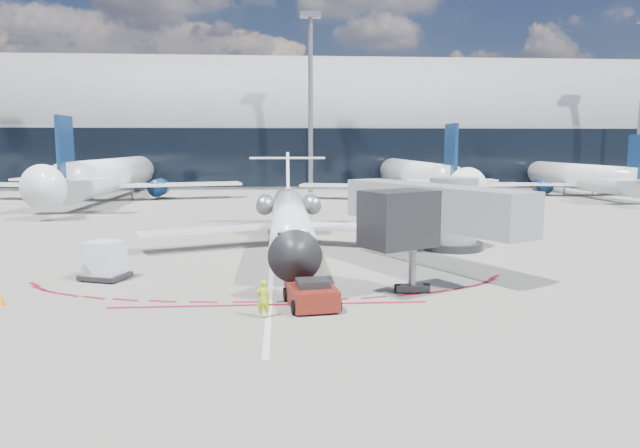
{
  "coord_description": "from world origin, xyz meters",
  "views": [
    {
      "loc": [
        0.55,
        -35.87,
        6.98
      ],
      "look_at": [
        2.98,
        -0.87,
        2.08
      ],
      "focal_mm": 32.0,
      "sensor_mm": 36.0,
      "label": 1
    }
  ],
  "objects": [
    {
      "name": "light_mast_centre",
      "position": [
        5.0,
        48.0,
        12.5
      ],
      "size": [
        0.7,
        0.7,
        25.0
      ],
      "primitive_type": "cylinder",
      "color": "gray",
      "rests_on": "ground"
    },
    {
      "name": "safety_cone_left",
      "position": [
        -11.73,
        -10.75,
        0.26
      ],
      "size": [
        0.38,
        0.38,
        0.53
      ],
      "primitive_type": "cone",
      "color": "orange",
      "rests_on": "ground"
    },
    {
      "name": "apron_stop_bar",
      "position": [
        0.0,
        -11.5,
        0.01
      ],
      "size": [
        14.0,
        0.25,
        0.01
      ],
      "primitive_type": "cube",
      "color": "maroon",
      "rests_on": "ground"
    },
    {
      "name": "pushback_tug",
      "position": [
        1.84,
        -11.85,
        0.56
      ],
      "size": [
        2.45,
        4.95,
        1.26
      ],
      "rotation": [
        0.0,
        0.0,
        0.15
      ],
      "color": "#63140E",
      "rests_on": "ground"
    },
    {
      "name": "bg_airliner_2",
      "position": [
        18.12,
        37.27,
        5.7
      ],
      "size": [
        35.24,
        37.32,
        11.4
      ],
      "primitive_type": null,
      "color": "white",
      "rests_on": "ground"
    },
    {
      "name": "apron_centerline",
      "position": [
        0.0,
        2.0,
        0.01
      ],
      "size": [
        0.25,
        40.0,
        0.01
      ],
      "primitive_type": "cube",
      "color": "silver",
      "rests_on": "ground"
    },
    {
      "name": "terminal_building",
      "position": [
        0.0,
        64.97,
        8.52
      ],
      "size": [
        150.0,
        24.15,
        24.0
      ],
      "color": "gray",
      "rests_on": "ground"
    },
    {
      "name": "bg_airliner_3",
      "position": [
        41.73,
        41.1,
        5.1
      ],
      "size": [
        31.5,
        33.36,
        10.19
      ],
      "primitive_type": null,
      "color": "white",
      "rests_on": "ground"
    },
    {
      "name": "ramp_worker",
      "position": [
        -0.2,
        -13.39,
        0.81
      ],
      "size": [
        0.68,
        0.55,
        1.61
      ],
      "primitive_type": "imported",
      "rotation": [
        0.0,
        0.0,
        3.46
      ],
      "color": "#B7D716",
      "rests_on": "ground"
    },
    {
      "name": "regional_jet",
      "position": [
        1.15,
        2.12,
        2.13
      ],
      "size": [
        20.62,
        25.42,
        6.37
      ],
      "color": "white",
      "rests_on": "ground"
    },
    {
      "name": "jet_bridge",
      "position": [
        9.79,
        -3.01,
        3.01
      ],
      "size": [
        10.03,
        15.2,
        4.9
      ],
      "color": "gray",
      "rests_on": "ground"
    },
    {
      "name": "safety_cone_right",
      "position": [
        1.64,
        -12.25,
        0.24
      ],
      "size": [
        0.35,
        0.35,
        0.48
      ],
      "primitive_type": "cone",
      "color": "orange",
      "rests_on": "ground"
    },
    {
      "name": "bg_airliner_1",
      "position": [
        -20.82,
        39.15,
        6.14
      ],
      "size": [
        37.98,
        40.22,
        12.29
      ],
      "primitive_type": null,
      "color": "white",
      "rests_on": "ground"
    },
    {
      "name": "ground",
      "position": [
        0.0,
        0.0,
        0.0
      ],
      "size": [
        260.0,
        260.0,
        0.0
      ],
      "primitive_type": "plane",
      "color": "slate",
      "rests_on": "ground"
    },
    {
      "name": "uld_container",
      "position": [
        -8.62,
        -6.13,
        1.0
      ],
      "size": [
        2.63,
        2.43,
        2.01
      ],
      "rotation": [
        0.0,
        0.0,
        -0.34
      ],
      "color": "black",
      "rests_on": "ground"
    }
  ]
}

